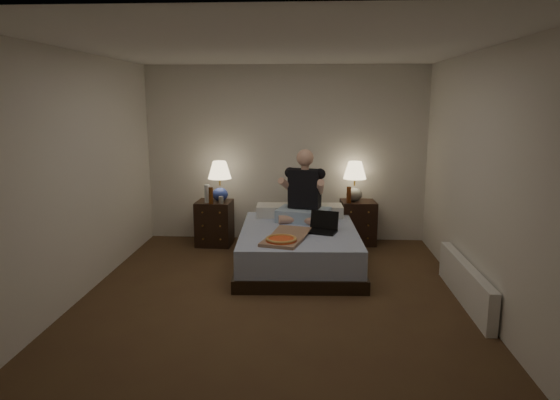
# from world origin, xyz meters

# --- Properties ---
(floor) EXTENTS (4.00, 4.50, 0.00)m
(floor) POSITION_xyz_m (0.00, 0.00, 0.00)
(floor) COLOR brown
(floor) RESTS_ON ground
(ceiling) EXTENTS (4.00, 4.50, 0.00)m
(ceiling) POSITION_xyz_m (0.00, 0.00, 2.50)
(ceiling) COLOR white
(ceiling) RESTS_ON ground
(wall_back) EXTENTS (4.00, 0.00, 2.50)m
(wall_back) POSITION_xyz_m (0.00, 2.25, 1.25)
(wall_back) COLOR silver
(wall_back) RESTS_ON ground
(wall_front) EXTENTS (4.00, 0.00, 2.50)m
(wall_front) POSITION_xyz_m (0.00, -2.25, 1.25)
(wall_front) COLOR silver
(wall_front) RESTS_ON ground
(wall_left) EXTENTS (0.00, 4.50, 2.50)m
(wall_left) POSITION_xyz_m (-2.00, 0.00, 1.25)
(wall_left) COLOR silver
(wall_left) RESTS_ON ground
(wall_right) EXTENTS (0.00, 4.50, 2.50)m
(wall_right) POSITION_xyz_m (2.00, 0.00, 1.25)
(wall_right) COLOR silver
(wall_right) RESTS_ON ground
(bed) EXTENTS (1.48, 1.92, 0.47)m
(bed) POSITION_xyz_m (0.22, 1.01, 0.23)
(bed) COLOR #566DAC
(bed) RESTS_ON floor
(nightstand_left) EXTENTS (0.50, 0.45, 0.62)m
(nightstand_left) POSITION_xyz_m (-0.98, 1.87, 0.31)
(nightstand_left) COLOR black
(nightstand_left) RESTS_ON floor
(nightstand_right) EXTENTS (0.51, 0.46, 0.62)m
(nightstand_right) POSITION_xyz_m (1.04, 2.05, 0.31)
(nightstand_right) COLOR black
(nightstand_right) RESTS_ON floor
(lamp_left) EXTENTS (0.35, 0.35, 0.56)m
(lamp_left) POSITION_xyz_m (-0.90, 1.90, 0.90)
(lamp_left) COLOR #293C97
(lamp_left) RESTS_ON nightstand_left
(lamp_right) EXTENTS (0.36, 0.36, 0.56)m
(lamp_right) POSITION_xyz_m (0.98, 2.05, 0.90)
(lamp_right) COLOR gray
(lamp_right) RESTS_ON nightstand_right
(water_bottle) EXTENTS (0.07, 0.07, 0.25)m
(water_bottle) POSITION_xyz_m (-1.06, 1.78, 0.75)
(water_bottle) COLOR silver
(water_bottle) RESTS_ON nightstand_left
(soda_can) EXTENTS (0.07, 0.07, 0.10)m
(soda_can) POSITION_xyz_m (-0.85, 1.71, 0.67)
(soda_can) COLOR #B5B5B0
(soda_can) RESTS_ON nightstand_left
(beer_bottle_left) EXTENTS (0.06, 0.06, 0.23)m
(beer_bottle_left) POSITION_xyz_m (-0.99, 1.69, 0.74)
(beer_bottle_left) COLOR #572B0C
(beer_bottle_left) RESTS_ON nightstand_left
(beer_bottle_right) EXTENTS (0.06, 0.06, 0.23)m
(beer_bottle_right) POSITION_xyz_m (0.89, 1.91, 0.73)
(beer_bottle_right) COLOR #632B0E
(beer_bottle_right) RESTS_ON nightstand_right
(person) EXTENTS (0.77, 0.66, 0.93)m
(person) POSITION_xyz_m (0.28, 1.45, 0.93)
(person) COLOR black
(person) RESTS_ON bed
(laptop) EXTENTS (0.41, 0.37, 0.24)m
(laptop) POSITION_xyz_m (0.50, 0.87, 0.59)
(laptop) COLOR black
(laptop) RESTS_ON bed
(pizza_box) EXTENTS (0.58, 0.84, 0.08)m
(pizza_box) POSITION_xyz_m (0.04, 0.38, 0.51)
(pizza_box) COLOR #9D775E
(pizza_box) RESTS_ON bed
(radiator) EXTENTS (0.10, 1.60, 0.40)m
(radiator) POSITION_xyz_m (1.93, -0.01, 0.20)
(radiator) COLOR white
(radiator) RESTS_ON floor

